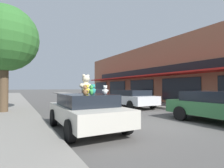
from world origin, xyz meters
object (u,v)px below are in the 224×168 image
at_px(teddy_bear_teal, 93,89).
at_px(parked_car_far_center, 131,98).
at_px(teddy_bear_white, 105,90).
at_px(parked_car_far_left, 223,106).
at_px(teddy_bear_brown, 85,90).
at_px(parked_car_far_right, 93,94).
at_px(street_tree, 4,39).
at_px(plush_art_car, 86,110).
at_px(teddy_bear_yellow, 87,90).
at_px(teddy_bear_green, 91,90).
at_px(teddy_bear_giant, 86,84).

height_order(teddy_bear_teal, parked_car_far_center, teddy_bear_teal).
distance_m(teddy_bear_white, parked_car_far_left, 5.25).
bearing_deg(teddy_bear_brown, parked_car_far_right, -57.80).
bearing_deg(parked_car_far_center, street_tree, 174.30).
distance_m(plush_art_car, teddy_bear_brown, 1.26).
bearing_deg(parked_car_far_center, teddy_bear_brown, -135.11).
bearing_deg(teddy_bear_teal, teddy_bear_white, 111.95).
relative_size(teddy_bear_teal, parked_car_far_right, 0.09).
bearing_deg(teddy_bear_white, parked_car_far_left, -174.93).
height_order(teddy_bear_yellow, parked_car_far_center, teddy_bear_yellow).
height_order(teddy_bear_brown, parked_car_far_left, teddy_bear_brown).
bearing_deg(teddy_bear_yellow, teddy_bear_green, 89.45).
xyz_separation_m(teddy_bear_green, parked_car_far_right, (5.68, 13.26, -0.71)).
xyz_separation_m(plush_art_car, teddy_bear_green, (-0.15, -0.83, 0.76)).
distance_m(teddy_bear_teal, teddy_bear_white, 0.48).
bearing_deg(parked_car_far_right, teddy_bear_yellow, -113.89).
bearing_deg(teddy_bear_teal, parked_car_far_left, 143.77).
distance_m(plush_art_car, teddy_bear_giant, 1.04).
bearing_deg(teddy_bear_white, teddy_bear_yellow, -19.58).
xyz_separation_m(teddy_bear_brown, parked_car_far_left, (5.92, -0.98, -0.69)).
height_order(teddy_bear_brown, parked_car_far_right, teddy_bear_brown).
bearing_deg(teddy_bear_brown, parked_car_far_center, -79.01).
distance_m(teddy_bear_green, parked_car_far_center, 8.15).
relative_size(teddy_bear_yellow, parked_car_far_left, 0.08).
relative_size(teddy_bear_giant, parked_car_far_right, 0.19).
bearing_deg(parked_car_far_center, teddy_bear_teal, -135.90).
xyz_separation_m(parked_car_far_left, parked_car_far_right, (0.00, 14.33, -0.01)).
xyz_separation_m(teddy_bear_giant, teddy_bear_white, (0.39, -0.94, -0.21)).
bearing_deg(parked_car_far_center, parked_car_far_left, -90.00).
relative_size(teddy_bear_brown, parked_car_far_center, 0.07).
xyz_separation_m(teddy_bear_teal, parked_car_far_right, (5.34, 12.63, -0.72)).
xyz_separation_m(teddy_bear_teal, parked_car_far_center, (5.34, 5.17, -0.73)).
bearing_deg(teddy_bear_green, teddy_bear_yellow, -154.68).
bearing_deg(teddy_bear_yellow, teddy_bear_giant, -97.85).
bearing_deg(parked_car_far_left, teddy_bear_teal, 162.33).
xyz_separation_m(parked_car_far_center, street_tree, (-8.42, 0.84, 3.66)).
xyz_separation_m(plush_art_car, parked_car_far_center, (5.53, 4.97, 0.04)).
distance_m(teddy_bear_white, parked_car_far_right, 13.95).
distance_m(teddy_bear_giant, teddy_bear_brown, 1.40).
relative_size(plush_art_car, teddy_bear_brown, 12.49).
bearing_deg(teddy_bear_green, street_tree, -122.88).
distance_m(plush_art_car, teddy_bear_teal, 0.82).
xyz_separation_m(teddy_bear_brown, teddy_bear_green, (0.24, 0.09, 0.01)).
height_order(teddy_bear_teal, teddy_bear_brown, teddy_bear_teal).
height_order(teddy_bear_giant, parked_car_far_center, teddy_bear_giant).
height_order(teddy_bear_giant, parked_car_far_right, teddy_bear_giant).
bearing_deg(teddy_bear_giant, plush_art_car, 52.04).
distance_m(teddy_bear_giant, parked_car_far_center, 7.16).
bearing_deg(plush_art_car, teddy_bear_green, -99.49).
bearing_deg(plush_art_car, teddy_bear_brown, -112.09).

